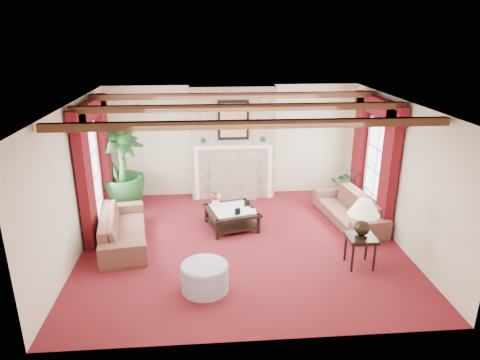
{
  "coord_description": "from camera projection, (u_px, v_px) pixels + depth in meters",
  "views": [
    {
      "loc": [
        -0.63,
        -7.38,
        3.91
      ],
      "look_at": [
        -0.0,
        0.4,
        1.17
      ],
      "focal_mm": 32.0,
      "sensor_mm": 36.0,
      "label": 1
    }
  ],
  "objects": [
    {
      "name": "ceiling",
      "position": [
        242.0,
        104.0,
        7.39
      ],
      "size": [
        6.0,
        6.0,
        0.0
      ],
      "primitive_type": "plane",
      "rotation": [
        3.14,
        0.0,
        0.0
      ],
      "color": "white",
      "rests_on": "floor"
    },
    {
      "name": "table_lamp",
      "position": [
        363.0,
        218.0,
        7.22
      ],
      "size": [
        0.54,
        0.54,
        0.68
      ],
      "primitive_type": null,
      "color": "black",
      "rests_on": "side_table"
    },
    {
      "name": "sofa_right",
      "position": [
        349.0,
        204.0,
        9.1
      ],
      "size": [
        2.25,
        1.18,
        0.82
      ],
      "primitive_type": "imported",
      "rotation": [
        0.0,
        0.0,
        -1.43
      ],
      "color": "#370F1D",
      "rests_on": "ground"
    },
    {
      "name": "book",
      "position": [
        246.0,
        206.0,
        8.65
      ],
      "size": [
        0.21,
        0.04,
        0.28
      ],
      "primitive_type": "imported",
      "rotation": [
        0.0,
        0.0,
        -0.05
      ],
      "color": "black",
      "rests_on": "coffee_table"
    },
    {
      "name": "french_door_right",
      "position": [
        382.0,
        122.0,
        8.74
      ],
      "size": [
        0.1,
        1.1,
        2.16
      ],
      "primitive_type": null,
      "color": "white",
      "rests_on": "ground"
    },
    {
      "name": "floor",
      "position": [
        242.0,
        243.0,
        8.28
      ],
      "size": [
        6.0,
        6.0,
        0.0
      ],
      "primitive_type": "plane",
      "color": "#470C13",
      "rests_on": "ground"
    },
    {
      "name": "flower_vase",
      "position": [
        216.0,
        202.0,
        9.0
      ],
      "size": [
        0.25,
        0.25,
        0.17
      ],
      "primitive_type": "imported",
      "rotation": [
        0.0,
        0.0,
        -0.24
      ],
      "color": "silver",
      "rests_on": "coffee_table"
    },
    {
      "name": "coffee_table",
      "position": [
        232.0,
        218.0,
        8.91
      ],
      "size": [
        1.2,
        1.2,
        0.41
      ],
      "primitive_type": null,
      "rotation": [
        0.0,
        0.0,
        0.25
      ],
      "color": "black",
      "rests_on": "ground"
    },
    {
      "name": "photo_frame_b",
      "position": [
        247.0,
        204.0,
        8.95
      ],
      "size": [
        0.11,
        0.05,
        0.14
      ],
      "primitive_type": null,
      "rotation": [
        0.0,
        0.0,
        0.28
      ],
      "color": "black",
      "rests_on": "coffee_table"
    },
    {
      "name": "side_table",
      "position": [
        360.0,
        251.0,
        7.43
      ],
      "size": [
        0.51,
        0.51,
        0.56
      ],
      "primitive_type": null,
      "rotation": [
        0.0,
        0.0,
        0.07
      ],
      "color": "black",
      "rests_on": "ground"
    },
    {
      "name": "ottoman",
      "position": [
        205.0,
        277.0,
        6.75
      ],
      "size": [
        0.75,
        0.75,
        0.44
      ],
      "primitive_type": "cylinder",
      "color": "gray",
      "rests_on": "ground"
    },
    {
      "name": "left_wall",
      "position": [
        74.0,
        182.0,
        7.61
      ],
      "size": [
        0.02,
        5.5,
        2.7
      ],
      "primitive_type": "cube",
      "color": "beige",
      "rests_on": "ground"
    },
    {
      "name": "french_door_left",
      "position": [
        85.0,
        127.0,
        8.29
      ],
      "size": [
        0.1,
        1.1,
        2.16
      ],
      "primitive_type": null,
      "color": "white",
      "rests_on": "ground"
    },
    {
      "name": "potted_palm",
      "position": [
        123.0,
        187.0,
        9.76
      ],
      "size": [
        2.95,
        2.95,
        1.06
      ],
      "primitive_type": "imported",
      "rotation": [
        0.0,
        0.0,
        0.76
      ],
      "color": "black",
      "rests_on": "ground"
    },
    {
      "name": "ceiling_beams",
      "position": [
        242.0,
        108.0,
        7.41
      ],
      "size": [
        6.0,
        3.0,
        0.12
      ],
      "primitive_type": null,
      "color": "#352111",
      "rests_on": "ceiling"
    },
    {
      "name": "curtains_right",
      "position": [
        379.0,
        102.0,
        8.59
      ],
      "size": [
        0.2,
        2.4,
        2.55
      ],
      "primitive_type": null,
      "color": "#45090D",
      "rests_on": "ground"
    },
    {
      "name": "photo_frame_a",
      "position": [
        238.0,
        212.0,
        8.53
      ],
      "size": [
        0.11,
        0.06,
        0.15
      ],
      "primitive_type": null,
      "rotation": [
        0.0,
        0.0,
        0.4
      ],
      "color": "black",
      "rests_on": "coffee_table"
    },
    {
      "name": "sofa_left",
      "position": [
        123.0,
        223.0,
        8.19
      ],
      "size": [
        2.31,
        1.28,
        0.83
      ],
      "primitive_type": "imported",
      "rotation": [
        0.0,
        0.0,
        1.73
      ],
      "color": "#370F1D",
      "rests_on": "ground"
    },
    {
      "name": "fireplace",
      "position": [
        233.0,
        86.0,
        9.78
      ],
      "size": [
        2.0,
        0.52,
        2.7
      ],
      "primitive_type": null,
      "color": "tan",
      "rests_on": "ground"
    },
    {
      "name": "curtains_left",
      "position": [
        89.0,
        105.0,
        8.16
      ],
      "size": [
        0.2,
        2.4,
        2.55
      ],
      "primitive_type": null,
      "color": "#45090D",
      "rests_on": "ground"
    },
    {
      "name": "small_plant",
      "position": [
        346.0,
        190.0,
        10.13
      ],
      "size": [
        1.28,
        1.32,
        0.66
      ],
      "primitive_type": "imported",
      "rotation": [
        0.0,
        0.0,
        -0.33
      ],
      "color": "black",
      "rests_on": "ground"
    },
    {
      "name": "back_wall",
      "position": [
        232.0,
        141.0,
        10.42
      ],
      "size": [
        6.0,
        0.02,
        2.7
      ],
      "primitive_type": "cube",
      "color": "beige",
      "rests_on": "ground"
    },
    {
      "name": "right_wall",
      "position": [
        400.0,
        174.0,
        8.06
      ],
      "size": [
        0.02,
        5.5,
        2.7
      ],
      "primitive_type": "cube",
      "color": "beige",
      "rests_on": "ground"
    }
  ]
}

